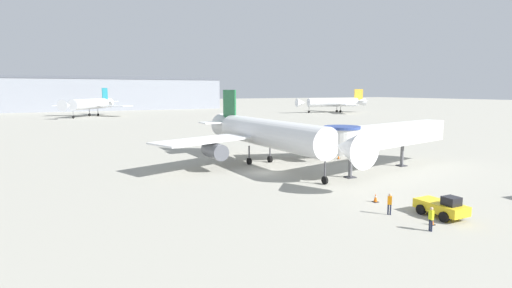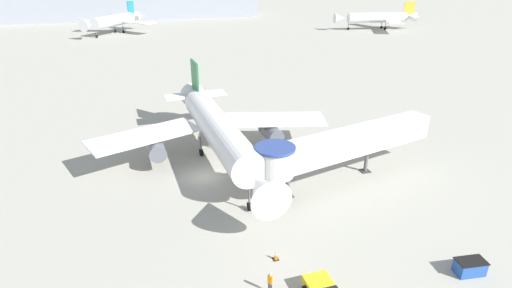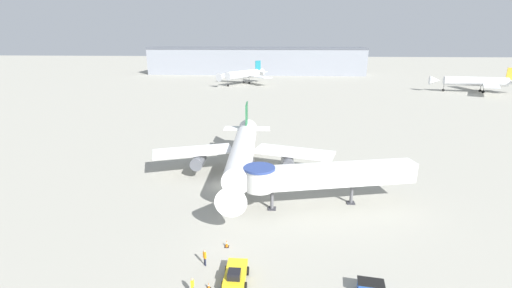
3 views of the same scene
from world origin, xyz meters
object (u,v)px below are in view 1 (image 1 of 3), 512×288
at_px(background_jet_teal_tail, 90,104).
at_px(traffic_cone_starboard_wing, 339,157).
at_px(ground_crew_marshaller, 431,217).
at_px(main_airplane, 268,134).
at_px(background_jet_gold_tail, 334,102).
at_px(traffic_cone_apron_front, 432,221).
at_px(jet_bridge, 383,136).
at_px(pushback_tug_yellow, 442,207).
at_px(ground_crew_wing_walker, 390,202).
at_px(traffic_cone_near_nose, 376,198).

bearing_deg(background_jet_teal_tail, traffic_cone_starboard_wing, -43.30).
relative_size(traffic_cone_starboard_wing, ground_crew_marshaller, 0.41).
height_order(main_airplane, ground_crew_marshaller, main_airplane).
bearing_deg(ground_crew_marshaller, background_jet_gold_tail, 150.21).
height_order(main_airplane, traffic_cone_apron_front, main_airplane).
xyz_separation_m(main_airplane, jet_bridge, (11.56, -9.28, 0.15)).
xyz_separation_m(jet_bridge, background_jet_teal_tail, (-24.52, 129.09, 0.37)).
xyz_separation_m(pushback_tug_yellow, background_jet_teal_tail, (-15.17, 145.37, 4.00)).
distance_m(ground_crew_marshaller, ground_crew_wing_walker, 4.21).
relative_size(traffic_cone_near_nose, ground_crew_wing_walker, 0.44).
height_order(traffic_cone_apron_front, background_jet_teal_tail, background_jet_teal_tail).
xyz_separation_m(jet_bridge, traffic_cone_starboard_wing, (0.43, 9.28, -4.11)).
distance_m(traffic_cone_apron_front, ground_crew_wing_walker, 3.56).
bearing_deg(jet_bridge, ground_crew_marshaller, -138.42).
xyz_separation_m(jet_bridge, traffic_cone_near_nose, (-11.09, -10.64, -4.08)).
bearing_deg(background_jet_gold_tail, main_airplane, -32.35).
xyz_separation_m(main_airplane, traffic_cone_near_nose, (0.46, -19.92, -3.93)).
relative_size(traffic_cone_near_nose, background_jet_gold_tail, 0.02).
height_order(jet_bridge, ground_crew_marshaller, jet_bridge).
bearing_deg(jet_bridge, traffic_cone_near_nose, -149.18).
distance_m(main_airplane, traffic_cone_apron_front, 26.90).
xyz_separation_m(traffic_cone_near_nose, ground_crew_wing_walker, (-1.68, -3.36, 0.66)).
bearing_deg(ground_crew_marshaller, pushback_tug_yellow, 123.54).
bearing_deg(traffic_cone_apron_front, traffic_cone_starboard_wing, 65.47).
bearing_deg(background_jet_gold_tail, traffic_cone_apron_front, -25.84).
bearing_deg(traffic_cone_starboard_wing, ground_crew_marshaller, -115.97).
bearing_deg(jet_bridge, main_airplane, 128.25).
distance_m(jet_bridge, traffic_cone_apron_front, 21.32).
xyz_separation_m(traffic_cone_apron_front, background_jet_teal_tail, (-12.81, 146.41, 4.53)).
height_order(traffic_cone_apron_front, traffic_cone_starboard_wing, traffic_cone_starboard_wing).
distance_m(traffic_cone_near_nose, ground_crew_marshaller, 7.82).
height_order(traffic_cone_starboard_wing, traffic_cone_near_nose, traffic_cone_near_nose).
height_order(jet_bridge, pushback_tug_yellow, jet_bridge).
xyz_separation_m(traffic_cone_starboard_wing, background_jet_teal_tail, (-24.96, 119.81, 4.48)).
height_order(ground_crew_wing_walker, background_jet_gold_tail, background_jet_gold_tail).
xyz_separation_m(traffic_cone_starboard_wing, traffic_cone_near_nose, (-11.53, -19.92, 0.03)).
bearing_deg(jet_bridge, traffic_cone_starboard_wing, 74.35).
height_order(pushback_tug_yellow, traffic_cone_apron_front, pushback_tug_yellow).
bearing_deg(pushback_tug_yellow, ground_crew_wing_walker, 146.08).
distance_m(pushback_tug_yellow, ground_crew_marshaller, 4.09).
xyz_separation_m(traffic_cone_starboard_wing, ground_crew_marshaller, (-13.39, -27.49, 0.68)).
relative_size(ground_crew_marshaller, ground_crew_wing_walker, 1.00).
height_order(pushback_tug_yellow, background_jet_gold_tail, background_jet_gold_tail).
height_order(pushback_tug_yellow, background_jet_teal_tail, background_jet_teal_tail).
height_order(pushback_tug_yellow, traffic_cone_near_nose, pushback_tug_yellow).
bearing_deg(ground_crew_wing_walker, main_airplane, 131.94).
distance_m(jet_bridge, ground_crew_wing_walker, 19.26).
xyz_separation_m(traffic_cone_near_nose, background_jet_teal_tail, (-13.43, 139.73, 4.45)).
relative_size(traffic_cone_near_nose, background_jet_teal_tail, 0.03).
distance_m(jet_bridge, background_jet_gold_tail, 133.53).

